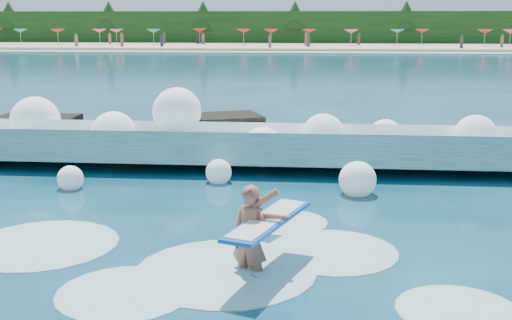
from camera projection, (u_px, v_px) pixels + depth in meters
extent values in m
plane|color=#072A3D|center=(159.00, 251.00, 11.12)|extent=(200.00, 200.00, 0.00)
cube|color=tan|center=(296.00, 47.00, 86.91)|extent=(140.00, 20.00, 0.40)
cube|color=silver|center=(293.00, 52.00, 76.25)|extent=(140.00, 5.00, 0.08)
cube|color=black|center=(299.00, 28.00, 96.14)|extent=(140.00, 4.00, 5.00)
cube|color=teal|center=(214.00, 151.00, 17.43)|extent=(16.81, 2.56, 1.40)
cube|color=white|center=(218.00, 130.00, 18.12)|extent=(16.81, 1.18, 0.65)
cube|color=black|center=(35.00, 138.00, 19.10)|extent=(2.40, 1.83, 1.28)
cube|color=black|center=(126.00, 149.00, 18.08)|extent=(2.24, 2.12, 0.98)
cube|color=black|center=(226.00, 138.00, 18.97)|extent=(2.41, 2.19, 1.38)
imported|color=#955645|center=(250.00, 239.00, 10.02)|extent=(0.74, 0.63, 1.71)
cube|color=blue|center=(268.00, 220.00, 9.98)|extent=(1.29, 2.39, 0.06)
cube|color=silver|center=(268.00, 220.00, 9.98)|extent=(1.13, 2.17, 0.06)
cylinder|color=black|center=(254.00, 276.00, 8.86)|extent=(0.01, 0.91, 0.43)
sphere|color=white|center=(36.00, 122.00, 18.44)|extent=(1.43, 1.43, 1.43)
sphere|color=white|center=(114.00, 134.00, 17.79)|extent=(1.27, 1.27, 1.27)
sphere|color=white|center=(177.00, 112.00, 17.91)|extent=(1.37, 1.37, 1.37)
sphere|color=white|center=(262.00, 147.00, 16.86)|extent=(1.06, 1.06, 1.06)
sphere|color=white|center=(323.00, 135.00, 17.05)|extent=(1.17, 1.17, 1.17)
sphere|color=white|center=(385.00, 137.00, 17.67)|extent=(0.96, 0.96, 0.96)
sphere|color=white|center=(475.00, 136.00, 16.61)|extent=(1.10, 1.10, 1.10)
sphere|color=white|center=(70.00, 179.00, 15.13)|extent=(0.61, 0.61, 0.61)
sphere|color=white|center=(219.00, 172.00, 15.71)|extent=(0.64, 0.64, 0.64)
sphere|color=white|center=(358.00, 180.00, 14.62)|extent=(0.86, 0.86, 0.86)
ellipsoid|color=silver|center=(226.00, 271.00, 10.22)|extent=(2.96, 2.96, 0.15)
ellipsoid|color=silver|center=(125.00, 292.00, 9.42)|extent=(2.07, 2.07, 0.10)
ellipsoid|color=silver|center=(332.00, 251.00, 11.08)|extent=(2.31, 2.31, 0.12)
ellipsoid|color=silver|center=(42.00, 244.00, 11.43)|extent=(2.74, 2.74, 0.14)
ellipsoid|color=silver|center=(286.00, 222.00, 12.68)|extent=(1.69, 1.69, 0.08)
ellipsoid|color=silver|center=(459.00, 311.00, 8.83)|extent=(1.77, 1.77, 0.09)
cone|color=#168A75|center=(20.00, 31.00, 90.51)|extent=(2.00, 2.00, 0.50)
cone|color=red|center=(58.00, 31.00, 89.40)|extent=(2.00, 2.00, 0.50)
cone|color=#DB4076|center=(99.00, 31.00, 89.15)|extent=(2.00, 2.00, 0.50)
cone|color=#DB4076|center=(116.00, 31.00, 88.73)|extent=(2.00, 2.00, 0.50)
cone|color=#168A75|center=(153.00, 31.00, 88.64)|extent=(2.00, 2.00, 0.50)
cone|color=red|center=(200.00, 31.00, 91.63)|extent=(2.00, 2.00, 0.50)
cone|color=red|center=(244.00, 31.00, 89.47)|extent=(2.00, 2.00, 0.50)
cone|color=red|center=(271.00, 31.00, 87.54)|extent=(2.00, 2.00, 0.50)
cone|color=red|center=(309.00, 31.00, 87.91)|extent=(2.00, 2.00, 0.50)
cone|color=#DB4076|center=(351.00, 31.00, 85.50)|extent=(2.00, 2.00, 0.50)
cone|color=#168A75|center=(397.00, 31.00, 87.17)|extent=(2.00, 2.00, 0.50)
cone|color=red|center=(422.00, 31.00, 88.79)|extent=(2.00, 2.00, 0.50)
cone|color=red|center=(485.00, 31.00, 85.18)|extent=(2.00, 2.00, 0.50)
cone|color=#DB4076|center=(511.00, 32.00, 84.63)|extent=(2.00, 2.00, 0.50)
cube|color=#3F332D|center=(174.00, 40.00, 85.66)|extent=(0.35, 0.22, 1.53)
cube|color=#8C664C|center=(386.00, 41.00, 81.52)|extent=(0.35, 0.22, 1.52)
cube|color=brown|center=(164.00, 39.00, 92.05)|extent=(0.35, 0.22, 1.36)
cube|color=#3F332D|center=(213.00, 40.00, 84.46)|extent=(0.35, 0.22, 1.42)
cube|color=#8C664C|center=(62.00, 40.00, 83.22)|extent=(0.35, 0.22, 1.57)
cube|color=#262633|center=(23.00, 39.00, 86.32)|extent=(0.35, 0.22, 1.58)
cube|color=#3F332D|center=(219.00, 39.00, 91.46)|extent=(0.35, 0.22, 1.42)
cube|color=#262633|center=(467.00, 39.00, 87.74)|extent=(0.35, 0.22, 1.45)
cube|color=brown|center=(306.00, 39.00, 90.03)|extent=(0.35, 0.22, 1.47)
cube|color=#3F332D|center=(179.00, 40.00, 85.34)|extent=(0.35, 0.22, 1.51)
cube|color=#8C664C|center=(244.00, 40.00, 84.45)|extent=(0.35, 0.22, 1.40)
cube|color=#3F332D|center=(37.00, 38.00, 92.44)|extent=(0.35, 0.22, 1.60)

